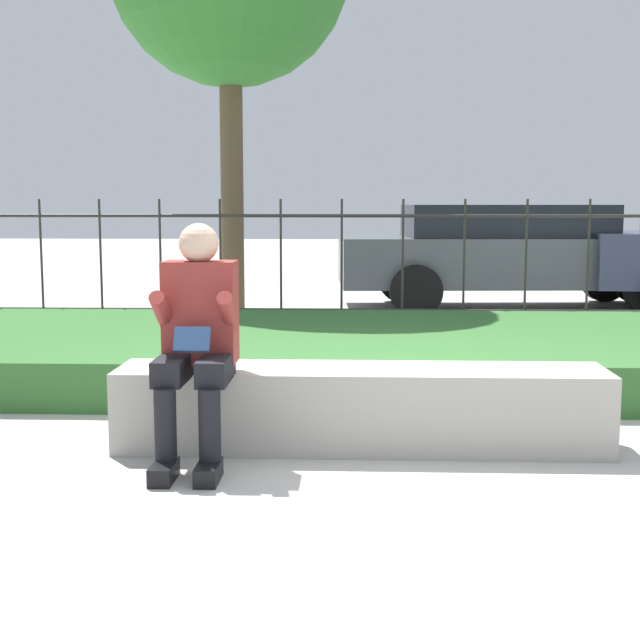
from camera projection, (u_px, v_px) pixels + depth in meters
name	position (u px, v px, depth m)	size (l,w,h in m)	color
ground_plane	(383.00, 447.00, 4.96)	(60.00, 60.00, 0.00)	#B2AFA8
stone_bench	(361.00, 412.00, 4.94)	(2.70, 0.51, 0.45)	#ADA89E
person_seated_reader	(197.00, 333.00, 4.63)	(0.42, 0.73, 1.25)	black
grass_berm	(375.00, 353.00, 7.13)	(10.60, 3.02, 0.33)	#33662D
iron_fence	(372.00, 265.00, 8.96)	(8.60, 0.03, 1.40)	#332D28
car_parked_center	(515.00, 252.00, 11.49)	(4.68, 2.12, 1.34)	#4C5156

